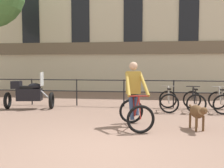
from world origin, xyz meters
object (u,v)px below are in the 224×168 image
dog (197,112)px  parked_bicycle_mid_left (194,101)px  parked_bicycle_near_lamp (169,101)px  cyclist_with_bike (135,98)px  parked_bicycle_mid_right (220,102)px  parked_motorcycle (29,94)px

dog → parked_bicycle_mid_left: parked_bicycle_mid_left is taller
parked_bicycle_near_lamp → parked_bicycle_mid_left: size_ratio=1.00×
cyclist_with_bike → parked_bicycle_mid_right: (2.80, 2.57, -0.41)m
dog → parked_bicycle_mid_left: 2.71m
parked_motorcycle → parked_bicycle_mid_left: (5.91, 0.35, -0.20)m
parked_bicycle_near_lamp → dog: bearing=102.5°
cyclist_with_bike → parked_bicycle_mid_left: size_ratio=1.51×
cyclist_with_bike → parked_bicycle_mid_left: cyclist_with_bike is taller
parked_bicycle_mid_right → parked_bicycle_near_lamp: bearing=4.5°
parked_bicycle_mid_left → parked_bicycle_mid_right: size_ratio=0.97×
parked_bicycle_mid_left → cyclist_with_bike: bearing=54.6°
parked_motorcycle → parked_bicycle_mid_right: (6.78, 0.35, -0.20)m
cyclist_with_bike → parked_motorcycle: (-3.98, 2.22, -0.20)m
parked_motorcycle → parked_bicycle_near_lamp: 5.05m
cyclist_with_bike → parked_bicycle_mid_right: 3.82m
dog → parked_bicycle_near_lamp: (-0.51, 2.69, -0.08)m
parked_motorcycle → parked_bicycle_mid_left: 5.92m
parked_motorcycle → dog: bearing=-122.9°
cyclist_with_bike → parked_bicycle_near_lamp: bearing=52.2°
dog → parked_motorcycle: (-5.55, 2.34, 0.12)m
cyclist_with_bike → dog: 1.61m
dog → parked_bicycle_near_lamp: size_ratio=0.83×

